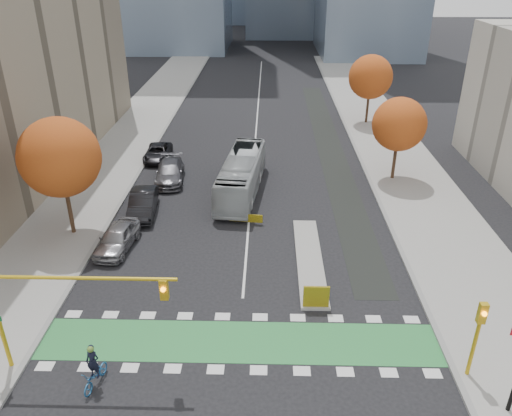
# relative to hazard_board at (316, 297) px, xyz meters

# --- Properties ---
(ground) EXTENTS (300.00, 300.00, 0.00)m
(ground) POSITION_rel_hazard_board_xyz_m (-4.00, -4.20, -0.80)
(ground) COLOR black
(ground) RESTS_ON ground
(sidewalk_west) EXTENTS (7.00, 120.00, 0.15)m
(sidewalk_west) POSITION_rel_hazard_board_xyz_m (-17.50, 15.80, -0.73)
(sidewalk_west) COLOR gray
(sidewalk_west) RESTS_ON ground
(sidewalk_east) EXTENTS (7.00, 120.00, 0.15)m
(sidewalk_east) POSITION_rel_hazard_board_xyz_m (9.50, 15.80, -0.73)
(sidewalk_east) COLOR gray
(sidewalk_east) RESTS_ON ground
(curb_west) EXTENTS (0.30, 120.00, 0.16)m
(curb_west) POSITION_rel_hazard_board_xyz_m (-14.00, 15.80, -0.73)
(curb_west) COLOR gray
(curb_west) RESTS_ON ground
(curb_east) EXTENTS (0.30, 120.00, 0.16)m
(curb_east) POSITION_rel_hazard_board_xyz_m (6.00, 15.80, -0.73)
(curb_east) COLOR gray
(curb_east) RESTS_ON ground
(bike_crossing) EXTENTS (20.00, 3.00, 0.01)m
(bike_crossing) POSITION_rel_hazard_board_xyz_m (-4.00, -2.70, -0.79)
(bike_crossing) COLOR #297E3B
(bike_crossing) RESTS_ON ground
(centre_line) EXTENTS (0.15, 70.00, 0.01)m
(centre_line) POSITION_rel_hazard_board_xyz_m (-4.00, 35.80, -0.80)
(centre_line) COLOR silver
(centre_line) RESTS_ON ground
(bike_lane_paint) EXTENTS (2.50, 50.00, 0.01)m
(bike_lane_paint) POSITION_rel_hazard_board_xyz_m (3.50, 25.80, -0.80)
(bike_lane_paint) COLOR black
(bike_lane_paint) RESTS_ON ground
(median_island) EXTENTS (1.60, 10.00, 0.16)m
(median_island) POSITION_rel_hazard_board_xyz_m (0.00, 4.80, -0.72)
(median_island) COLOR gray
(median_island) RESTS_ON ground
(hazard_board) EXTENTS (1.40, 0.12, 1.30)m
(hazard_board) POSITION_rel_hazard_board_xyz_m (0.00, 0.00, 0.00)
(hazard_board) COLOR yellow
(hazard_board) RESTS_ON median_island
(tree_west) EXTENTS (5.20, 5.20, 8.22)m
(tree_west) POSITION_rel_hazard_board_xyz_m (-16.00, 7.80, 4.82)
(tree_west) COLOR #332114
(tree_west) RESTS_ON ground
(tree_east_near) EXTENTS (4.40, 4.40, 7.08)m
(tree_east_near) POSITION_rel_hazard_board_xyz_m (8.00, 17.80, 4.06)
(tree_east_near) COLOR #332114
(tree_east_near) RESTS_ON ground
(tree_east_far) EXTENTS (4.80, 4.80, 7.65)m
(tree_east_far) POSITION_rel_hazard_board_xyz_m (8.50, 33.80, 4.44)
(tree_east_far) COLOR #332114
(tree_east_far) RESTS_ON ground
(traffic_signal_west) EXTENTS (8.53, 0.56, 5.20)m
(traffic_signal_west) POSITION_rel_hazard_board_xyz_m (-11.93, -4.71, 3.23)
(traffic_signal_west) COLOR #BF9914
(traffic_signal_west) RESTS_ON ground
(traffic_signal_east) EXTENTS (0.35, 0.43, 4.10)m
(traffic_signal_east) POSITION_rel_hazard_board_xyz_m (6.50, -4.71, 1.93)
(traffic_signal_east) COLOR #BF9914
(traffic_signal_east) RESTS_ON ground
(cyclist) EXTENTS (1.05, 2.00, 2.20)m
(cyclist) POSITION_rel_hazard_board_xyz_m (-10.22, -5.62, -0.07)
(cyclist) COLOR #1F5990
(cyclist) RESTS_ON ground
(bus) EXTENTS (3.74, 11.24, 3.07)m
(bus) POSITION_rel_hazard_board_xyz_m (-4.76, 14.82, 0.74)
(bus) COLOR #ACB2B4
(bus) RESTS_ON ground
(parked_car_a) EXTENTS (2.36, 4.87, 1.60)m
(parked_car_a) POSITION_rel_hazard_board_xyz_m (-12.40, 5.92, 0.00)
(parked_car_a) COLOR gray
(parked_car_a) RESTS_ON ground
(parked_car_b) EXTENTS (2.27, 5.24, 1.68)m
(parked_car_b) POSITION_rel_hazard_board_xyz_m (-11.87, 10.92, 0.04)
(parked_car_b) COLOR black
(parked_car_b) RESTS_ON ground
(parked_car_c) EXTENTS (2.79, 5.73, 1.61)m
(parked_car_c) POSITION_rel_hazard_board_xyz_m (-10.95, 16.95, 0.00)
(parked_car_c) COLOR #535257
(parked_car_c) RESTS_ON ground
(parked_car_d) EXTENTS (2.36, 4.87, 1.34)m
(parked_car_d) POSITION_rel_hazard_board_xyz_m (-13.00, 21.95, -0.13)
(parked_car_d) COLOR black
(parked_car_d) RESTS_ON ground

